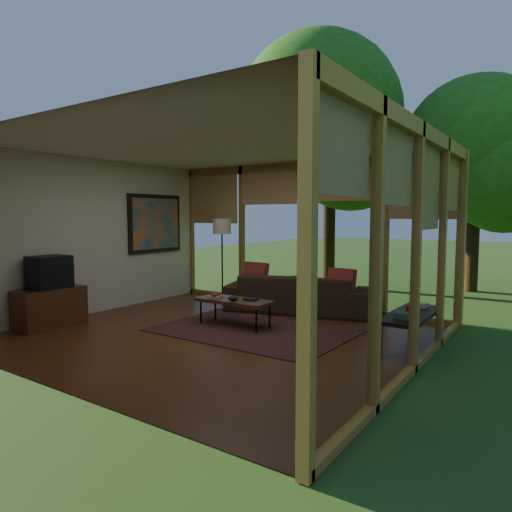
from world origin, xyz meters
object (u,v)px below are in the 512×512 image
Objects in this scene: sofa at (292,293)px; media_cabinet at (50,307)px; side_console at (406,316)px; floor_lamp at (222,231)px; television at (49,272)px; coffee_table at (234,301)px.

media_cabinet is at bearing 32.23° from sofa.
sofa is at bearing 155.45° from side_console.
side_console is (3.93, -1.10, -1.00)m from floor_lamp.
floor_lamp is 1.18× the size of side_console.
media_cabinet is at bearing -106.77° from floor_lamp.
floor_lamp is at bearing 73.23° from media_cabinet.
sofa is at bearing 50.03° from media_cabinet.
television is 3.29m from floor_lamp.
sofa is 4.01m from television.
floor_lamp is 2.30m from coffee_table.
television is (0.02, 0.00, 0.55)m from media_cabinet.
floor_lamp is (0.92, 3.11, 0.56)m from television.
television is 0.39× the size of side_console.
sofa is at bearing 82.05° from coffee_table.
media_cabinet reaches higher than side_console.
coffee_table is at bearing 64.25° from sofa.
side_console is (4.85, 2.00, -0.44)m from television.
media_cabinet is 2.86m from coffee_table.
coffee_table is 0.86× the size of side_console.
coffee_table is at bearing -46.44° from floor_lamp.
media_cabinet is 3.43m from floor_lamp.
television reaches higher than sofa.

